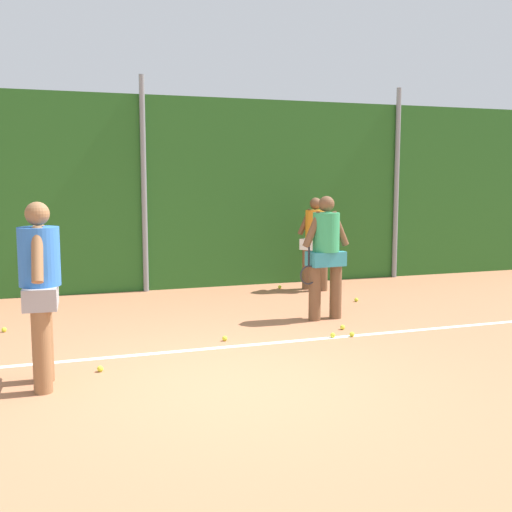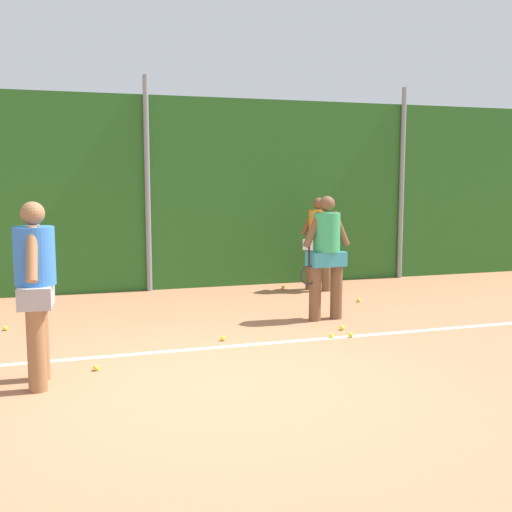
# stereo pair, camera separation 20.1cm
# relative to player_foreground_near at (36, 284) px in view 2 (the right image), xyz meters

# --- Properties ---
(ground_plane) EXTENTS (27.95, 27.95, 0.00)m
(ground_plane) POSITION_rel_player_foreground_near_xyz_m (1.77, 1.18, -1.04)
(ground_plane) COLOR #B2704C
(hedge_fence_backdrop) EXTENTS (18.17, 0.25, 3.58)m
(hedge_fence_backdrop) POSITION_rel_player_foreground_near_xyz_m (1.77, 5.17, 0.75)
(hedge_fence_backdrop) COLOR #286023
(hedge_fence_backdrop) RESTS_ON ground_plane
(fence_post_center) EXTENTS (0.10, 0.10, 3.92)m
(fence_post_center) POSITION_rel_player_foreground_near_xyz_m (1.77, 5.00, 0.92)
(fence_post_center) COLOR gray
(fence_post_center) RESTS_ON ground_plane
(fence_post_right) EXTENTS (0.10, 0.10, 3.92)m
(fence_post_right) POSITION_rel_player_foreground_near_xyz_m (7.01, 5.00, 0.92)
(fence_post_right) COLOR gray
(fence_post_right) RESTS_ON ground_plane
(court_baseline_paint) EXTENTS (13.28, 0.10, 0.01)m
(court_baseline_paint) POSITION_rel_player_foreground_near_xyz_m (1.77, 0.82, -1.04)
(court_baseline_paint) COLOR white
(court_baseline_paint) RESTS_ON ground_plane
(player_foreground_near) EXTENTS (0.40, 0.85, 1.86)m
(player_foreground_near) POSITION_rel_player_foreground_near_xyz_m (0.00, 0.00, 0.00)
(player_foreground_near) COLOR #8C603D
(player_foreground_near) RESTS_ON ground_plane
(player_midcourt) EXTENTS (0.83, 0.39, 1.83)m
(player_midcourt) POSITION_rel_player_foreground_near_xyz_m (3.95, 1.85, -0.02)
(player_midcourt) COLOR brown
(player_midcourt) RESTS_ON ground_plane
(player_backcourt_far) EXTENTS (0.56, 0.57, 1.73)m
(player_backcourt_far) POSITION_rel_player_foreground_near_xyz_m (4.80, 4.14, -0.07)
(player_backcourt_far) COLOR brown
(player_backcourt_far) RESTS_ON ground_plane
(tennis_ball_1) EXTENTS (0.07, 0.07, 0.07)m
(tennis_ball_1) POSITION_rel_player_foreground_near_xyz_m (3.59, 0.82, -1.01)
(tennis_ball_1) COLOR #CCDB33
(tennis_ball_1) RESTS_ON ground_plane
(tennis_ball_2) EXTENTS (0.07, 0.07, 0.07)m
(tennis_ball_2) POSITION_rel_player_foreground_near_xyz_m (5.01, 2.87, -1.01)
(tennis_ball_2) COLOR #CCDB33
(tennis_ball_2) RESTS_ON ground_plane
(tennis_ball_3) EXTENTS (0.07, 0.07, 0.07)m
(tennis_ball_3) POSITION_rel_player_foreground_near_xyz_m (4.22, 4.46, -1.01)
(tennis_ball_3) COLOR #CCDB33
(tennis_ball_3) RESTS_ON ground_plane
(tennis_ball_4) EXTENTS (0.07, 0.07, 0.07)m
(tennis_ball_4) POSITION_rel_player_foreground_near_xyz_m (3.91, 1.18, -1.01)
(tennis_ball_4) COLOR #CCDB33
(tennis_ball_4) RESTS_ON ground_plane
(tennis_ball_5) EXTENTS (0.07, 0.07, 0.07)m
(tennis_ball_5) POSITION_rel_player_foreground_near_xyz_m (0.05, 0.93, -1.01)
(tennis_ball_5) COLOR #CCDB33
(tennis_ball_5) RESTS_ON ground_plane
(tennis_ball_6) EXTENTS (0.07, 0.07, 0.07)m
(tennis_ball_6) POSITION_rel_player_foreground_near_xyz_m (-0.53, 2.52, -1.01)
(tennis_ball_6) COLOR #CCDB33
(tennis_ball_6) RESTS_ON ground_plane
(tennis_ball_7) EXTENTS (0.07, 0.07, 0.07)m
(tennis_ball_7) POSITION_rel_player_foreground_near_xyz_m (2.20, 1.12, -1.01)
(tennis_ball_7) COLOR #CCDB33
(tennis_ball_7) RESTS_ON ground_plane
(tennis_ball_8) EXTENTS (0.07, 0.07, 0.07)m
(tennis_ball_8) POSITION_rel_player_foreground_near_xyz_m (0.57, 0.31, -1.01)
(tennis_ball_8) COLOR #CCDB33
(tennis_ball_8) RESTS_ON ground_plane
(tennis_ball_9) EXTENTS (0.07, 0.07, 0.07)m
(tennis_ball_9) POSITION_rel_player_foreground_near_xyz_m (3.85, 0.79, -1.01)
(tennis_ball_9) COLOR #CCDB33
(tennis_ball_9) RESTS_ON ground_plane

